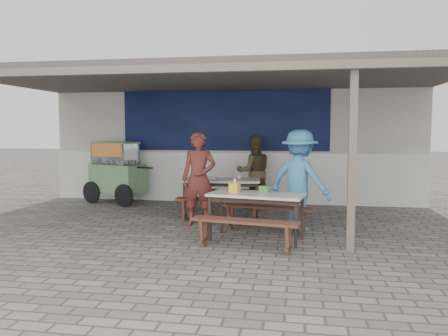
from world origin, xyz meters
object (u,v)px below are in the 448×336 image
tissue_box (235,187)px  condiment_jar (239,176)px  patron_street_side (199,179)px  patron_right_table (300,180)px  table_right (256,198)px  bench_right_street (245,227)px  condiment_bowl (212,178)px  donation_box (265,189)px  patron_wall_side (254,172)px  vendor_cart (117,170)px  bench_left_wall (224,195)px  bench_right_wall (266,212)px  table_left (222,183)px  bench_left_street (219,204)px

tissue_box → condiment_jar: 1.96m
patron_street_side → patron_right_table: patron_right_table is taller
patron_street_side → table_right: bearing=-41.5°
patron_right_table → tissue_box: (-1.03, -0.77, -0.05)m
bench_right_street → condiment_bowl: condiment_bowl is taller
donation_box → patron_wall_side: bearing=99.3°
patron_street_side → donation_box: size_ratio=10.94×
vendor_cart → tissue_box: (3.28, -2.88, 0.03)m
bench_left_wall → donation_box: bearing=-70.6°
patron_right_table → tissue_box: size_ratio=11.77×
bench_right_street → bench_right_wall: 1.25m
patron_street_side → tissue_box: (0.78, -0.80, -0.03)m
table_left → bench_right_street: size_ratio=1.00×
patron_street_side → patron_right_table: bearing=-3.8°
patron_right_table → donation_box: (-0.55, -0.75, -0.07)m
donation_box → condiment_bowl: bearing=124.5°
table_left → vendor_cart: vendor_cart is taller
bench_left_street → patron_street_side: size_ratio=0.97×
condiment_bowl → donation_box: bearing=-55.5°
bench_right_street → donation_box: donation_box is taller
table_left → table_right: 2.08m
vendor_cart → tissue_box: size_ratio=12.54×
table_left → tissue_box: tissue_box is taller
table_right → condiment_jar: condiment_jar is taller
table_left → bench_left_street: bearing=-90.0°
donation_box → condiment_jar: donation_box is taller
bench_left_street → bench_right_street: bearing=-74.0°
bench_right_street → tissue_box: 0.91m
bench_right_wall → condiment_jar: bearing=124.2°
table_right → patron_right_table: patron_right_table is taller
bench_right_wall → vendor_cart: 4.46m
bench_right_wall → vendor_cart: size_ratio=0.86×
bench_left_street → patron_street_side: bearing=-134.0°
patron_street_side → patron_wall_side: bearing=64.9°
vendor_cart → condiment_jar: bearing=3.1°
patron_wall_side → donation_box: 2.78m
patron_right_table → condiment_bowl: bearing=-2.1°
donation_box → condiment_jar: bearing=109.3°
bench_right_wall → patron_right_table: bearing=34.4°
patron_right_table → patron_wall_side: bearing=-35.7°
bench_left_wall → table_right: bearing=-74.2°
table_left → patron_wall_side: (0.56, 1.00, 0.14)m
patron_right_table → condiment_bowl: 2.03m
bench_right_street → patron_street_side: bearing=133.6°
table_right → bench_right_wall: 0.71m
condiment_bowl → table_left: bearing=-1.6°
tissue_box → bench_right_street: bearing=-70.8°
patron_street_side → bench_right_wall: bearing=-16.1°
bench_right_wall → donation_box: size_ratio=10.22×
bench_right_street → donation_box: 0.91m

